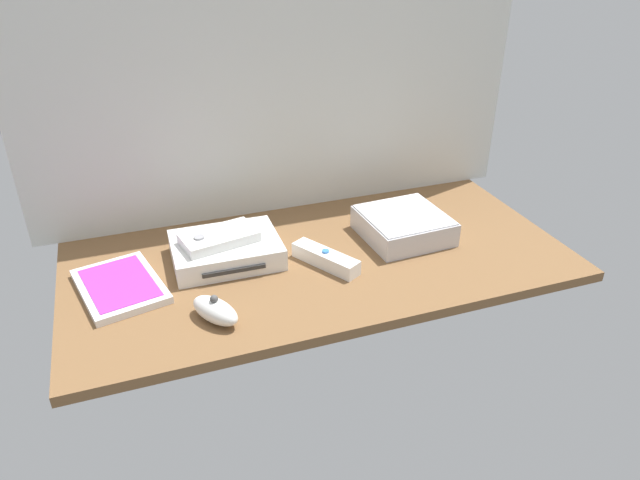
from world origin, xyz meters
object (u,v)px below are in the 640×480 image
game_case (120,286)px  remote_nunchuk (215,310)px  mini_computer (404,225)px  remote_wand (328,258)px  game_console (226,250)px  remote_classic_pad (219,238)px

game_case → remote_nunchuk: (14.84, -15.25, 1.28)cm
mini_computer → game_case: mini_computer is taller
remote_wand → remote_nunchuk: size_ratio=1.35×
game_console → game_case: size_ratio=0.99×
mini_computer → remote_wand: size_ratio=1.22×
game_case → remote_classic_pad: (19.52, 3.68, 4.65)cm
remote_wand → remote_classic_pad: size_ratio=0.93×
game_case → remote_nunchuk: size_ratio=1.99×
mini_computer → game_case: bearing=-179.2°
mini_computer → remote_nunchuk: (-43.53, -16.02, -0.60)cm
mini_computer → remote_nunchuk: bearing=-159.8°
remote_wand → game_case: bearing=143.4°
game_console → remote_nunchuk: (-5.91, -19.21, -0.16)cm
remote_wand → remote_nunchuk: remote_nunchuk is taller
remote_classic_pad → game_case: bearing=179.1°
game_console → remote_classic_pad: remote_classic_pad is taller
mini_computer → remote_nunchuk: mini_computer is taller
remote_wand → mini_computer: bearing=-13.5°
game_case → remote_nunchuk: 21.32cm
game_case → remote_wand: bearing=-19.9°
game_console → remote_classic_pad: size_ratio=1.36×
game_console → game_case: bearing=-168.0°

